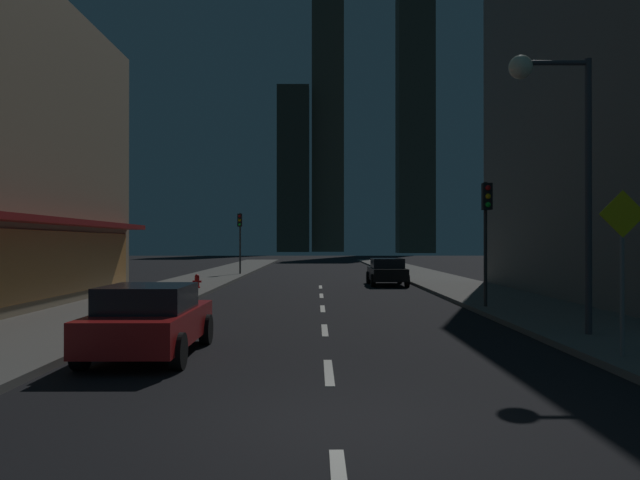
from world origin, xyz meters
The scene contains 14 objects.
ground_plane centered at (0.00, 32.00, -0.05)m, with size 78.00×136.00×0.10m, color black.
sidewalk_right centered at (7.00, 32.00, 0.07)m, with size 4.00×76.00×0.15m, color #605E59.
sidewalk_left centered at (-7.00, 32.00, 0.07)m, with size 4.00×76.00×0.15m, color #605E59.
lane_marking_center centered at (0.00, 11.00, 0.01)m, with size 0.16×28.20×0.01m.
skyscraper_distant_tall centered at (-5.90, 144.08, 20.36)m, with size 7.81×7.00×40.72m, color #323026.
skyscraper_distant_mid centered at (2.66, 148.62, 36.30)m, with size 8.00×8.43×72.60m, color #423F32.
skyscraper_distant_short centered at (21.75, 128.27, 33.89)m, with size 7.94×6.62×67.77m, color #3D392D.
car_parked_near centered at (-3.60, 4.77, 0.74)m, with size 1.98×4.24×1.45m.
car_parked_far centered at (3.60, 25.41, 0.74)m, with size 1.98×4.24×1.45m.
fire_hydrant_far_left centered at (-5.90, 21.52, 0.45)m, with size 0.42×0.30×0.65m.
traffic_light_near_right centered at (5.50, 12.87, 3.19)m, with size 0.32×0.48×4.20m.
traffic_light_far_left centered at (-5.50, 34.70, 3.19)m, with size 0.32×0.48×4.20m.
street_lamp_right centered at (5.38, 6.73, 5.07)m, with size 1.96×0.56×6.58m.
pedestrian_crossing_sign centered at (5.60, 3.92, 2.02)m, with size 0.91×0.08×3.15m.
Camera 1 is at (-0.22, -7.70, 2.31)m, focal length 34.48 mm.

